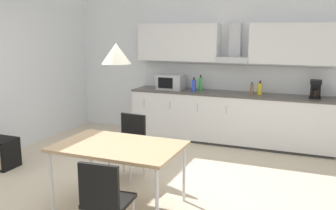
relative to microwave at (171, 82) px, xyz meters
name	(u,v)px	position (x,y,z in m)	size (l,w,h in m)	color
ground_plane	(127,195)	(0.47, -2.64, -1.06)	(7.71, 8.89, 0.02)	beige
wall_back	(201,62)	(0.47, 0.37, 0.37)	(6.17, 0.10, 2.83)	silver
kitchen_counter	(230,118)	(1.15, 0.00, -0.59)	(3.64, 0.66, 0.91)	#333333
backsplash_tile	(235,78)	(1.15, 0.31, 0.09)	(3.62, 0.02, 0.47)	silver
upper_wall_cabinets	(234,43)	(1.15, 0.15, 0.73)	(3.62, 0.40, 0.68)	silver
microwave	(171,82)	(0.00, 0.00, 0.00)	(0.48, 0.35, 0.28)	#ADADB2
coffee_maker	(316,89)	(2.53, 0.03, 0.01)	(0.18, 0.19, 0.30)	black
bottle_blue	(194,85)	(0.47, -0.03, -0.03)	(0.08, 0.08, 0.25)	blue
bottle_yellow	(260,89)	(1.64, 0.03, -0.04)	(0.08, 0.08, 0.24)	yellow
bottle_green	(201,84)	(0.57, 0.06, -0.02)	(0.06, 0.06, 0.29)	green
bottle_brown	(252,89)	(1.51, 0.01, -0.05)	(0.06, 0.06, 0.21)	brown
dining_table	(119,149)	(0.54, -2.94, -0.36)	(1.41, 0.91, 0.73)	tan
chair_near_right	(105,196)	(0.86, -3.78, -0.52)	(0.43, 0.43, 0.87)	black
chair_far_left	(130,139)	(0.23, -2.11, -0.52)	(0.44, 0.44, 0.87)	black
pendant_lamp	(116,53)	(0.54, -2.94, 0.70)	(0.32, 0.32, 0.22)	silver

